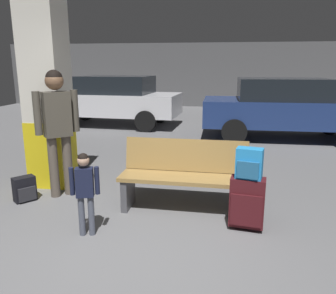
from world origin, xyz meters
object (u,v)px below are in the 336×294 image
Objects in this scene: suitcase at (247,202)px; structural_pillar at (47,94)px; child at (85,186)px; adult at (57,120)px; bench at (184,176)px; parked_car_far at (113,99)px; parked_car_near at (285,107)px; backpack_dark_floor at (25,189)px; backpack_bright at (249,164)px.

structural_pillar is at bearing 158.15° from suitcase.
adult reaches higher than child.
bench is at bearing -7.49° from adult.
adult is 5.85m from parked_car_far.
parked_car_near is at bearing 66.09° from bench.
structural_pillar reaches higher than parked_car_far.
backpack_dark_floor is at bearing -84.45° from parked_car_far.
child is 0.23× the size of parked_car_near.
suitcase is 7.36m from parked_car_far.
adult is (-2.52, 0.69, 0.32)m from backpack_bright.
suitcase is (0.76, -0.45, -0.12)m from bench.
child reaches higher than bench.
parked_car_near and parked_car_far have the same top height.
structural_pillar is 1.61× the size of adult.
structural_pillar reaches higher than suitcase.
backpack_dark_floor is at bearing 146.40° from child.
bench is 0.92× the size of adult.
structural_pillar is at bearing 127.35° from adult.
structural_pillar is at bearing 158.14° from backpack_bright.
bench is 1.75× the size of child.
adult is at bearing 164.75° from backpack_bright.
structural_pillar is 8.33× the size of backpack_dark_floor.
adult reaches higher than bench.
backpack_bright reaches higher than suitcase.
bench is 4.76× the size of backpack_dark_floor.
suitcase is at bearing -15.24° from adult.
parked_car_far is (-0.64, 5.29, -0.60)m from structural_pillar.
bench is 6.61m from parked_car_far.
parked_car_far reaches higher than backpack_bright.
adult is (-1.77, 0.23, 0.64)m from bench.
child is (1.15, -1.54, -0.83)m from structural_pillar.
backpack_bright reaches higher than child.
child is 0.22× the size of parked_car_far.
child is at bearing -118.92° from parked_car_near.
adult is at bearing -130.80° from parked_car_near.
parked_car_near reaches higher than child.
structural_pillar reaches higher than child.
parked_car_far reaches higher than suitcase.
suitcase reaches higher than backpack_dark_floor.
backpack_dark_floor is at bearing -94.31° from structural_pillar.
backpack_bright is 0.19× the size of adult.
adult is 0.42× the size of parked_car_far.
child is at bearing -53.74° from adult.
adult is 5.18× the size of backpack_dark_floor.
child is at bearing -167.38° from backpack_bright.
parked_car_far is at bearing 118.63° from backpack_bright.
bench is 0.89m from suitcase.
bench is at bearing 148.90° from backpack_bright.
structural_pillar reaches higher than backpack_bright.
structural_pillar reaches higher than adult.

